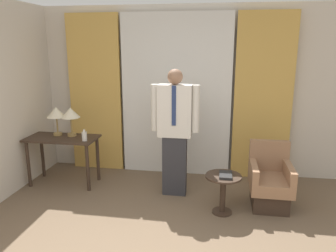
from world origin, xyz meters
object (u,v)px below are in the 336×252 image
object	(u,v)px
person	(175,128)
side_table	(223,187)
armchair	(270,183)
desk	(63,145)
bottle_near_edge	(84,136)
book	(226,175)
table_lamp_left	(56,113)
table_lamp_right	(71,114)

from	to	relation	value
person	side_table	xyz separation A→B (m)	(0.68, -0.47, -0.62)
armchair	desk	bearing A→B (deg)	175.55
bottle_near_edge	book	world-z (taller)	bottle_near_edge
table_lamp_left	book	xyz separation A→B (m)	(2.55, -0.67, -0.55)
desk	table_lamp_right	size ratio (longest dim) A/B	2.40
bottle_near_edge	armchair	size ratio (longest dim) A/B	0.20
table_lamp_right	book	bearing A→B (deg)	-16.16
desk	book	xyz separation A→B (m)	(2.43, -0.57, -0.09)
book	desk	bearing A→B (deg)	166.80
bottle_near_edge	person	distance (m)	1.33
desk	armchair	distance (m)	3.04
table_lamp_right	armchair	bearing A→B (deg)	-6.60
book	table_lamp_left	bearing A→B (deg)	165.24
armchair	side_table	bearing A→B (deg)	-152.46
desk	bottle_near_edge	distance (m)	0.47
table_lamp_left	bottle_near_edge	distance (m)	0.63
desk	side_table	xyz separation A→B (m)	(2.41, -0.55, -0.26)
armchair	book	size ratio (longest dim) A/B	3.28
table_lamp_left	side_table	xyz separation A→B (m)	(2.52, -0.65, -0.73)
table_lamp_left	table_lamp_right	size ratio (longest dim) A/B	1.00
side_table	book	size ratio (longest dim) A/B	2.02
desk	table_lamp_left	xyz separation A→B (m)	(-0.12, 0.10, 0.47)
table_lamp_left	person	xyz separation A→B (m)	(1.84, -0.19, -0.11)
desk	armchair	world-z (taller)	armchair
person	desk	bearing A→B (deg)	177.13
bottle_near_edge	side_table	bearing A→B (deg)	-12.38
table_lamp_left	bottle_near_edge	xyz separation A→B (m)	(0.53, -0.22, -0.27)
table_lamp_left	armchair	xyz separation A→B (m)	(3.13, -0.34, -0.77)
book	table_lamp_right	bearing A→B (deg)	163.84
armchair	bottle_near_edge	bearing A→B (deg)	177.37
bottle_near_edge	table_lamp_left	bearing A→B (deg)	157.67
desk	table_lamp_left	distance (m)	0.49
bottle_near_edge	person	world-z (taller)	person
table_lamp_right	side_table	world-z (taller)	table_lamp_right
desk	bottle_near_edge	world-z (taller)	bottle_near_edge
person	book	xyz separation A→B (m)	(0.71, -0.48, -0.44)
armchair	side_table	world-z (taller)	armchair
bottle_near_edge	armchair	distance (m)	2.66
bottle_near_edge	armchair	xyz separation A→B (m)	(2.61, -0.12, -0.49)
table_lamp_left	armchair	size ratio (longest dim) A/B	0.53
table_lamp_left	side_table	size ratio (longest dim) A/B	0.86
table_lamp_right	person	distance (m)	1.63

